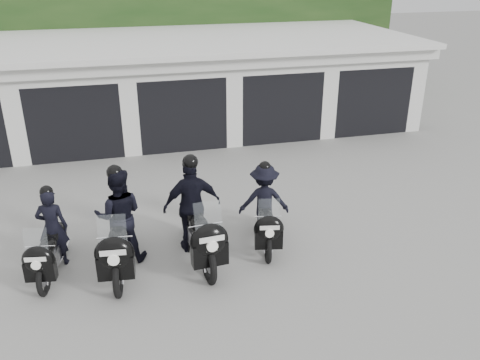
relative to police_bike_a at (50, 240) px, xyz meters
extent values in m
plane|color=gray|center=(3.38, 0.31, -0.67)|extent=(80.00, 80.00, 0.00)
cube|color=silver|center=(3.38, 8.81, 0.73)|extent=(16.00, 6.00, 2.80)
cube|color=silver|center=(3.38, 8.61, 2.21)|extent=(16.40, 6.80, 0.16)
cube|color=silver|center=(3.38, 5.56, 1.98)|extent=(16.40, 0.12, 0.40)
cube|color=black|center=(3.38, 5.79, -0.55)|extent=(16.00, 0.06, 0.24)
cube|color=silver|center=(-1.27, 5.96, 0.73)|extent=(0.50, 0.50, 2.80)
cube|color=black|center=(0.28, 7.01, 0.43)|extent=(2.60, 2.60, 2.20)
cube|color=silver|center=(0.28, 5.96, 1.83)|extent=(2.60, 0.50, 0.60)
cube|color=silver|center=(1.83, 5.96, 0.73)|extent=(0.50, 0.50, 2.80)
cube|color=black|center=(3.38, 7.01, 0.43)|extent=(2.60, 2.60, 2.20)
cube|color=silver|center=(3.38, 5.96, 1.83)|extent=(2.60, 0.50, 0.60)
cube|color=silver|center=(4.93, 5.96, 0.73)|extent=(0.50, 0.50, 2.80)
cube|color=black|center=(6.48, 7.01, 0.43)|extent=(2.60, 2.60, 2.20)
cube|color=silver|center=(6.48, 5.96, 1.83)|extent=(2.60, 0.50, 0.60)
cube|color=silver|center=(8.03, 5.96, 0.73)|extent=(0.50, 0.50, 2.80)
cube|color=black|center=(9.58, 7.01, 0.43)|extent=(2.60, 2.60, 2.20)
cube|color=silver|center=(9.58, 5.96, 1.83)|extent=(2.60, 0.50, 0.60)
cube|color=silver|center=(11.13, 5.96, 0.73)|extent=(0.50, 0.50, 2.80)
cube|color=#193613|center=(3.38, 12.81, 1.48)|extent=(20.00, 2.00, 4.30)
cylinder|color=black|center=(6.38, 14.31, 0.98)|extent=(0.24, 0.24, 3.30)
cylinder|color=black|center=(10.88, 14.31, 0.98)|extent=(0.24, 0.24, 3.30)
torus|color=black|center=(-0.11, -0.64, -0.39)|extent=(0.21, 0.66, 0.66)
torus|color=black|center=(0.11, 0.64, -0.39)|extent=(0.21, 0.66, 0.66)
cube|color=#99999E|center=(0.00, 0.02, -0.33)|extent=(0.31, 0.53, 0.29)
cube|color=black|center=(0.00, 0.00, -0.48)|extent=(0.26, 1.16, 0.05)
ellipsoid|color=black|center=(-0.02, -0.13, -0.03)|extent=(0.37, 0.56, 0.26)
cube|color=black|center=(0.04, 0.25, -0.01)|extent=(0.31, 0.53, 0.09)
ellipsoid|color=black|center=(-0.12, -0.71, 0.03)|extent=(0.61, 0.39, 0.54)
cube|color=black|center=(-0.12, -0.71, -0.18)|extent=(0.55, 0.28, 0.36)
cube|color=#B2BFC6|center=(-0.11, -0.68, 0.39)|extent=(0.41, 0.17, 0.46)
cylinder|color=silver|center=(-0.09, -0.53, 0.19)|extent=(0.50, 0.11, 0.03)
cube|color=white|center=(-0.14, -0.86, 0.13)|extent=(0.36, 0.07, 0.08)
cube|color=white|center=(-0.14, -0.83, -0.03)|extent=(0.16, 0.04, 0.09)
imported|color=black|center=(0.04, 0.26, 0.11)|extent=(0.63, 0.47, 1.58)
sphere|color=black|center=(0.04, 0.26, 0.85)|extent=(0.24, 0.24, 0.24)
torus|color=black|center=(1.16, -0.98, -0.34)|extent=(0.21, 0.80, 0.79)
torus|color=black|center=(1.33, 0.57, -0.34)|extent=(0.21, 0.80, 0.79)
cube|color=#99999E|center=(1.25, -0.19, -0.26)|extent=(0.35, 0.62, 0.35)
cube|color=black|center=(1.25, -0.21, -0.44)|extent=(0.24, 1.41, 0.06)
ellipsoid|color=black|center=(1.23, -0.37, 0.11)|extent=(0.42, 0.66, 0.31)
cube|color=black|center=(1.28, 0.09, 0.13)|extent=(0.35, 0.62, 0.11)
ellipsoid|color=black|center=(1.15, -1.07, 0.17)|extent=(0.72, 0.43, 0.65)
cube|color=black|center=(1.15, -1.07, -0.08)|extent=(0.65, 0.31, 0.43)
cube|color=#B2BFC6|center=(1.16, -1.04, 0.60)|extent=(0.49, 0.18, 0.55)
cylinder|color=silver|center=(1.18, -0.85, 0.37)|extent=(0.61, 0.10, 0.03)
cube|color=white|center=(1.13, -1.25, 0.30)|extent=(0.43, 0.06, 0.10)
cube|color=white|center=(1.14, -1.22, 0.11)|extent=(0.20, 0.04, 0.11)
imported|color=black|center=(1.28, 0.12, 0.28)|extent=(1.00, 0.82, 1.90)
sphere|color=black|center=(1.28, 0.12, 1.17)|extent=(0.29, 0.29, 0.29)
torus|color=black|center=(2.78, -1.00, -0.33)|extent=(0.19, 0.82, 0.82)
torus|color=black|center=(2.65, 0.61, -0.33)|extent=(0.19, 0.82, 0.82)
cube|color=#99999E|center=(2.71, -0.17, -0.25)|extent=(0.34, 0.64, 0.36)
cube|color=black|center=(2.72, -0.20, -0.43)|extent=(0.20, 1.45, 0.07)
ellipsoid|color=black|center=(2.73, -0.36, 0.13)|extent=(0.41, 0.67, 0.32)
cube|color=black|center=(2.69, 0.12, 0.15)|extent=(0.34, 0.64, 0.11)
ellipsoid|color=black|center=(2.79, -1.09, 0.20)|extent=(0.73, 0.42, 0.67)
cube|color=black|center=(2.79, -1.09, -0.06)|extent=(0.66, 0.30, 0.45)
cube|color=#B2BFC6|center=(2.78, -1.05, 0.64)|extent=(0.50, 0.17, 0.57)
cylinder|color=silver|center=(2.77, -0.86, 0.40)|extent=(0.63, 0.08, 0.03)
cube|color=white|center=(2.80, -1.28, 0.33)|extent=(0.45, 0.05, 0.10)
cube|color=white|center=(2.80, -1.24, 0.13)|extent=(0.20, 0.03, 0.11)
imported|color=black|center=(2.69, 0.14, 0.31)|extent=(1.20, 0.74, 1.96)
sphere|color=black|center=(2.69, 0.14, 1.22)|extent=(0.30, 0.30, 0.30)
torus|color=black|center=(4.03, -0.62, -0.39)|extent=(0.24, 0.68, 0.67)
torus|color=black|center=(4.30, 0.68, -0.39)|extent=(0.24, 0.68, 0.67)
cube|color=#99999E|center=(4.17, 0.05, -0.32)|extent=(0.34, 0.55, 0.30)
cube|color=black|center=(4.16, 0.03, -0.47)|extent=(0.32, 1.19, 0.06)
ellipsoid|color=black|center=(4.13, -0.11, -0.01)|extent=(0.40, 0.58, 0.27)
cube|color=black|center=(4.22, 0.28, 0.01)|extent=(0.34, 0.55, 0.09)
ellipsoid|color=black|center=(4.01, -0.69, 0.05)|extent=(0.63, 0.42, 0.55)
cube|color=black|center=(4.01, -0.69, -0.17)|extent=(0.57, 0.31, 0.37)
cube|color=#B2BFC6|center=(4.02, -0.67, 0.42)|extent=(0.42, 0.19, 0.47)
cylinder|color=silver|center=(4.05, -0.51, 0.21)|extent=(0.51, 0.13, 0.03)
cube|color=white|center=(3.98, -0.85, 0.16)|extent=(0.36, 0.09, 0.08)
cube|color=white|center=(3.99, -0.82, -0.01)|extent=(0.17, 0.05, 0.09)
imported|color=black|center=(4.22, 0.30, 0.14)|extent=(1.14, 0.74, 1.62)
sphere|color=black|center=(4.22, 0.30, 0.90)|extent=(0.25, 0.25, 0.25)
camera|label=1|loc=(1.38, -8.71, 4.81)|focal=38.00mm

